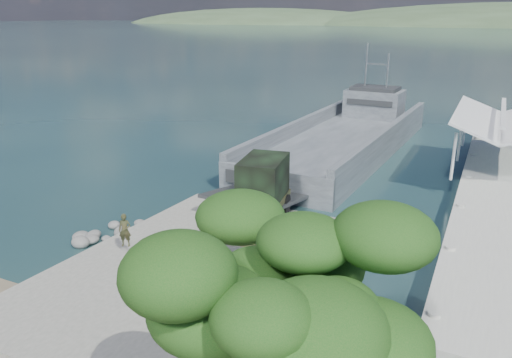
{
  "coord_description": "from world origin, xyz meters",
  "views": [
    {
      "loc": [
        12.3,
        -18.94,
        11.72
      ],
      "look_at": [
        0.35,
        6.0,
        2.52
      ],
      "focal_mm": 35.0,
      "sensor_mm": 36.0,
      "label": 1
    }
  ],
  "objects_px": {
    "military_truck": "(256,197)",
    "soldier": "(126,237)",
    "landing_craft": "(343,144)",
    "overhang_tree": "(296,274)",
    "pier": "(495,164)"
  },
  "relations": [
    {
      "from": "military_truck",
      "to": "soldier",
      "type": "bearing_deg",
      "value": -137.53
    },
    {
      "from": "landing_craft",
      "to": "overhang_tree",
      "type": "height_order",
      "value": "landing_craft"
    },
    {
      "from": "landing_craft",
      "to": "soldier",
      "type": "bearing_deg",
      "value": -95.9
    },
    {
      "from": "landing_craft",
      "to": "military_truck",
      "type": "bearing_deg",
      "value": -85.2
    },
    {
      "from": "pier",
      "to": "soldier",
      "type": "xyz_separation_m",
      "value": [
        -16.03,
        -20.47,
        -0.27
      ]
    },
    {
      "from": "pier",
      "to": "landing_craft",
      "type": "relative_size",
      "value": 1.34
    },
    {
      "from": "military_truck",
      "to": "overhang_tree",
      "type": "bearing_deg",
      "value": -69.62
    },
    {
      "from": "military_truck",
      "to": "overhang_tree",
      "type": "relative_size",
      "value": 1.05
    },
    {
      "from": "military_truck",
      "to": "soldier",
      "type": "height_order",
      "value": "military_truck"
    },
    {
      "from": "pier",
      "to": "military_truck",
      "type": "bearing_deg",
      "value": -127.95
    },
    {
      "from": "overhang_tree",
      "to": "pier",
      "type": "bearing_deg",
      "value": 80.51
    },
    {
      "from": "overhang_tree",
      "to": "landing_craft",
      "type": "bearing_deg",
      "value": 103.75
    },
    {
      "from": "landing_craft",
      "to": "overhang_tree",
      "type": "xyz_separation_m",
      "value": [
        7.66,
        -31.32,
        4.75
      ]
    },
    {
      "from": "soldier",
      "to": "military_truck",
      "type": "bearing_deg",
      "value": 28.2
    },
    {
      "from": "pier",
      "to": "landing_craft",
      "type": "bearing_deg",
      "value": 161.82
    }
  ]
}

